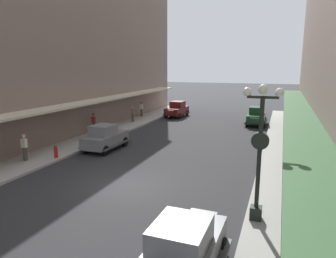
% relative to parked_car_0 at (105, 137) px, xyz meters
% --- Properties ---
extents(ground_plane, '(200.00, 200.00, 0.00)m').
position_rel_parked_car_0_xyz_m(ground_plane, '(4.75, -5.74, -0.94)').
color(ground_plane, '#2D2D30').
extents(sidewalk_left, '(3.00, 60.00, 0.15)m').
position_rel_parked_car_0_xyz_m(sidewalk_left, '(-2.75, -5.74, -0.87)').
color(sidewalk_left, '#A8A59E').
rests_on(sidewalk_left, ground).
extents(sidewalk_right, '(3.00, 60.00, 0.15)m').
position_rel_parked_car_0_xyz_m(sidewalk_right, '(12.25, -5.74, -0.87)').
color(sidewalk_right, '#A8A59E').
rests_on(sidewalk_right, ground).
extents(parked_car_0, '(2.17, 4.27, 1.84)m').
position_rel_parked_car_0_xyz_m(parked_car_0, '(0.00, 0.00, 0.00)').
color(parked_car_0, slate).
rests_on(parked_car_0, ground).
extents(parked_car_1, '(2.19, 4.28, 1.84)m').
position_rel_parked_car_0_xyz_m(parked_car_1, '(9.51, -11.37, 0.00)').
color(parked_car_1, slate).
rests_on(parked_car_1, ground).
extents(parked_car_2, '(2.20, 4.28, 1.84)m').
position_rel_parked_car_0_xyz_m(parked_car_2, '(9.44, 13.77, 0.00)').
color(parked_car_2, '#193D23').
rests_on(parked_car_2, ground).
extents(parked_car_3, '(2.31, 4.32, 1.84)m').
position_rel_parked_car_0_xyz_m(parked_car_3, '(0.11, 15.86, 0.00)').
color(parked_car_3, '#591919').
rests_on(parked_car_3, ground).
extents(lamp_post_with_clock, '(1.42, 0.44, 5.16)m').
position_rel_parked_car_0_xyz_m(lamp_post_with_clock, '(11.15, -7.27, 2.04)').
color(lamp_post_with_clock, black).
rests_on(lamp_post_with_clock, sidewalk_right).
extents(fire_hydrant, '(0.24, 0.24, 0.82)m').
position_rel_parked_car_0_xyz_m(fire_hydrant, '(-1.60, -3.34, -0.38)').
color(fire_hydrant, '#B21E19').
rests_on(fire_hydrant, sidewalk_left).
extents(pedestrian_0, '(0.36, 0.24, 1.64)m').
position_rel_parked_car_0_xyz_m(pedestrian_0, '(-2.92, 10.19, 0.05)').
color(pedestrian_0, '#4C4238').
rests_on(pedestrian_0, sidewalk_left).
extents(pedestrian_1, '(0.36, 0.24, 1.64)m').
position_rel_parked_car_0_xyz_m(pedestrian_1, '(-3.21, -4.26, 0.05)').
color(pedestrian_1, '#4C4238').
rests_on(pedestrian_1, sidewalk_left).
extents(pedestrian_2, '(0.36, 0.28, 1.67)m').
position_rel_parked_car_0_xyz_m(pedestrian_2, '(-3.73, 4.20, 0.07)').
color(pedestrian_2, '#2D2D33').
rests_on(pedestrian_2, sidewalk_left).
extents(pedestrian_3, '(0.36, 0.24, 1.64)m').
position_rel_parked_car_0_xyz_m(pedestrian_3, '(-2.99, -4.50, 0.05)').
color(pedestrian_3, '#4C4238').
rests_on(pedestrian_3, sidewalk_left).
extents(pedestrian_4, '(0.36, 0.28, 1.67)m').
position_rel_parked_car_0_xyz_m(pedestrian_4, '(-3.59, 13.80, 0.07)').
color(pedestrian_4, '#4C4238').
rests_on(pedestrian_4, sidewalk_left).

